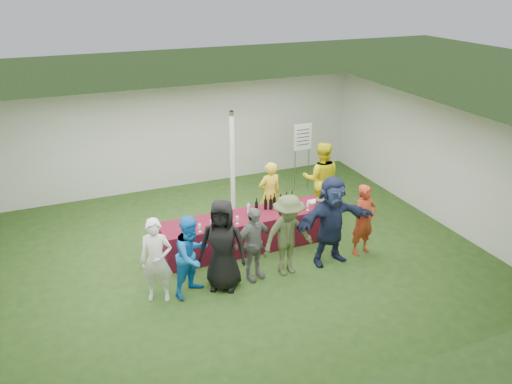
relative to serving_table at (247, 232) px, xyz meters
name	(u,v)px	position (x,y,z in m)	size (l,w,h in m)	color
ground	(231,255)	(-0.42, -0.16, -0.38)	(60.00, 60.00, 0.00)	#284719
tent	(233,171)	(0.08, 1.04, 0.98)	(10.00, 10.00, 10.00)	white
serving_table	(247,232)	(0.00, 0.00, 0.00)	(3.60, 0.80, 0.75)	maroon
wine_bottles	(275,202)	(0.70, 0.13, 0.50)	(0.92, 0.14, 0.32)	black
wine_glasses	(228,220)	(-0.51, -0.25, 0.49)	(2.78, 0.14, 0.16)	silver
water_bottle	(248,209)	(0.06, 0.08, 0.48)	(0.07, 0.07, 0.23)	silver
bar_towel	(314,201)	(1.60, 0.05, 0.39)	(0.25, 0.18, 0.03)	white
dump_bucket	(321,203)	(1.61, -0.22, 0.46)	(0.23, 0.23, 0.18)	slate
wine_list_sign	(303,142)	(2.50, 2.37, 0.94)	(0.50, 0.03, 1.80)	slate
staff_pourer	(270,194)	(0.87, 0.81, 0.39)	(0.55, 0.36, 1.52)	yellow
staff_back	(321,179)	(2.22, 0.87, 0.52)	(0.87, 0.68, 1.79)	yellow
customer_0	(157,260)	(-2.12, -1.08, 0.41)	(0.57, 0.38, 1.57)	white
customer_1	(192,256)	(-1.50, -1.13, 0.39)	(0.75, 0.58, 1.53)	blue
customer_2	(223,245)	(-0.94, -1.17, 0.50)	(0.86, 0.56, 1.75)	black
customer_3	(253,244)	(-0.31, -1.11, 0.36)	(0.86, 0.36, 1.47)	slate
customer_4	(288,235)	(0.36, -1.20, 0.44)	(1.06, 0.61, 1.64)	#495430
customer_5	(331,221)	(1.32, -1.14, 0.54)	(1.70, 0.54, 1.83)	#1B2443
customer_6	(364,220)	(2.11, -1.11, 0.38)	(0.55, 0.36, 1.52)	#AA331B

